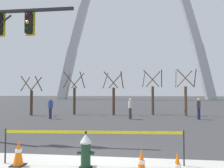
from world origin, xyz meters
The scene contains 14 objects.
ground_plane centered at (0.00, 0.00, 0.00)m, with size 240.00×240.00×0.00m, color #333335.
fire_hydrant centered at (0.05, -1.12, 0.47)m, with size 0.46×0.48×0.99m.
caution_tape_barrier centered at (0.17, -0.80, 0.68)m, with size 5.08×0.42×0.99m.
traffic_cone_by_hydrant centered at (-1.86, -1.13, 0.36)m, with size 0.36×0.36×0.73m.
traffic_cone_mid_sidewalk centered at (1.51, -1.70, 0.36)m, with size 0.36×0.36×0.73m.
monument_arch centered at (0.00, 58.74, 24.00)m, with size 47.04×2.48×55.54m.
tree_far_left centered at (-8.05, 11.61, 1.55)m, with size 1.62×1.63×3.49m.
tree_left_mid centered at (-4.46, 12.83, 1.75)m, with size 1.82×1.83×3.93m.
tree_center_left centered at (-0.76, 12.63, 1.73)m, with size 1.80×1.81×3.90m.
tree_center_right centered at (2.76, 13.43, 1.82)m, with size 1.89×1.90×4.09m.
tree_right_mid centered at (5.53, 12.69, 1.79)m, with size 1.86×1.87×4.04m.
pedestrian_walking_left centered at (0.83, 9.87, 0.82)m, with size 0.29×0.38×1.59m.
pedestrian_standing_center centered at (5.97, 10.27, 0.82)m, with size 0.34×0.39×1.59m.
pedestrian_walking_right centered at (-5.34, 9.38, 0.82)m, with size 0.39×0.38×1.59m.
Camera 1 is at (1.45, -6.87, 2.03)m, focal length 34.92 mm.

